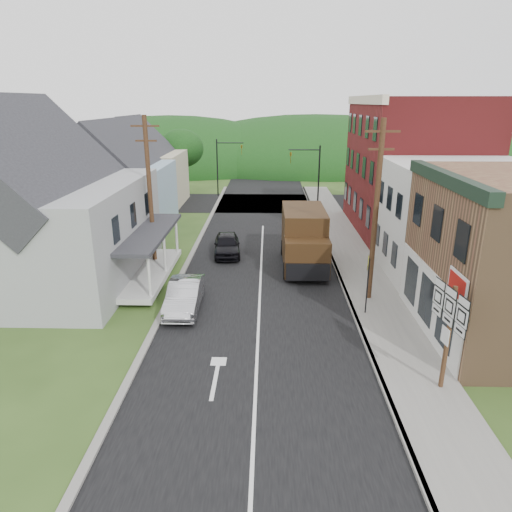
# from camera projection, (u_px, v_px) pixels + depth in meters

# --- Properties ---
(ground) EXTENTS (120.00, 120.00, 0.00)m
(ground) POSITION_uv_depth(u_px,v_px,m) (258.00, 331.00, 20.31)
(ground) COLOR #2D4719
(ground) RESTS_ON ground
(road) EXTENTS (9.00, 90.00, 0.02)m
(road) POSITION_uv_depth(u_px,v_px,m) (262.00, 258.00, 29.78)
(road) COLOR black
(road) RESTS_ON ground
(cross_road) EXTENTS (60.00, 9.00, 0.02)m
(cross_road) POSITION_uv_depth(u_px,v_px,m) (264.00, 203.00, 45.87)
(cross_road) COLOR black
(cross_road) RESTS_ON ground
(sidewalk_right) EXTENTS (2.80, 55.00, 0.15)m
(sidewalk_right) POSITION_uv_depth(u_px,v_px,m) (358.00, 268.00, 27.72)
(sidewalk_right) COLOR slate
(sidewalk_right) RESTS_ON ground
(curb_right) EXTENTS (0.20, 55.00, 0.15)m
(curb_right) POSITION_uv_depth(u_px,v_px,m) (336.00, 268.00, 27.75)
(curb_right) COLOR slate
(curb_right) RESTS_ON ground
(curb_left) EXTENTS (0.30, 55.00, 0.12)m
(curb_left) POSITION_uv_depth(u_px,v_px,m) (185.00, 267.00, 27.98)
(curb_left) COLOR slate
(curb_left) RESTS_ON ground
(storefront_white) EXTENTS (8.00, 7.00, 6.50)m
(storefront_white) POSITION_uv_depth(u_px,v_px,m) (458.00, 220.00, 26.09)
(storefront_white) COLOR silver
(storefront_white) RESTS_ON ground
(storefront_red) EXTENTS (8.00, 12.00, 10.00)m
(storefront_red) POSITION_uv_depth(u_px,v_px,m) (412.00, 167.00, 34.52)
(storefront_red) COLOR maroon
(storefront_red) RESTS_ON ground
(house_gray) EXTENTS (10.20, 12.24, 8.35)m
(house_gray) POSITION_uv_depth(u_px,v_px,m) (42.00, 207.00, 24.93)
(house_gray) COLOR gray
(house_gray) RESTS_ON ground
(house_blue) EXTENTS (7.14, 8.16, 7.28)m
(house_blue) POSITION_uv_depth(u_px,v_px,m) (122.00, 183.00, 35.49)
(house_blue) COLOR #8CA8BF
(house_blue) RESTS_ON ground
(house_cream) EXTENTS (7.14, 8.16, 7.28)m
(house_cream) POSITION_uv_depth(u_px,v_px,m) (145.00, 167.00, 44.02)
(house_cream) COLOR #BAB290
(house_cream) RESTS_ON ground
(utility_pole_right) EXTENTS (1.60, 0.26, 9.00)m
(utility_pole_right) POSITION_uv_depth(u_px,v_px,m) (376.00, 212.00, 21.99)
(utility_pole_right) COLOR #472D19
(utility_pole_right) RESTS_ON ground
(utility_pole_left) EXTENTS (1.60, 0.26, 9.00)m
(utility_pole_left) POSITION_uv_depth(u_px,v_px,m) (150.00, 193.00, 26.55)
(utility_pole_left) COLOR #472D19
(utility_pole_left) RESTS_ON ground
(traffic_signal_right) EXTENTS (2.87, 0.20, 6.00)m
(traffic_signal_right) POSITION_uv_depth(u_px,v_px,m) (311.00, 171.00, 41.24)
(traffic_signal_right) COLOR black
(traffic_signal_right) RESTS_ON ground
(traffic_signal_left) EXTENTS (2.87, 0.20, 6.00)m
(traffic_signal_left) POSITION_uv_depth(u_px,v_px,m) (224.00, 161.00, 48.08)
(traffic_signal_left) COLOR black
(traffic_signal_left) RESTS_ON ground
(tree_left_b) EXTENTS (4.80, 4.80, 6.94)m
(tree_left_b) POSITION_uv_depth(u_px,v_px,m) (9.00, 177.00, 30.52)
(tree_left_b) COLOR #382616
(tree_left_b) RESTS_ON ground
(tree_left_c) EXTENTS (5.80, 5.80, 8.41)m
(tree_left_c) POSITION_uv_depth(u_px,v_px,m) (35.00, 149.00, 37.80)
(tree_left_c) COLOR #382616
(tree_left_c) RESTS_ON ground
(tree_left_d) EXTENTS (4.80, 4.80, 6.94)m
(tree_left_d) POSITION_uv_depth(u_px,v_px,m) (181.00, 148.00, 49.25)
(tree_left_d) COLOR #382616
(tree_left_d) RESTS_ON ground
(forested_ridge) EXTENTS (90.00, 30.00, 16.00)m
(forested_ridge) POSITION_uv_depth(u_px,v_px,m) (266.00, 166.00, 72.37)
(forested_ridge) COLOR black
(forested_ridge) RESTS_ON ground
(silver_sedan) EXTENTS (1.59, 4.36, 1.43)m
(silver_sedan) POSITION_uv_depth(u_px,v_px,m) (185.00, 296.00, 22.20)
(silver_sedan) COLOR #BCBCC1
(silver_sedan) RESTS_ON ground
(dark_sedan) EXTENTS (2.04, 4.26, 1.41)m
(dark_sedan) POSITION_uv_depth(u_px,v_px,m) (227.00, 245.00, 30.18)
(dark_sedan) COLOR black
(dark_sedan) RESTS_ON ground
(delivery_van) EXTENTS (2.62, 6.28, 3.51)m
(delivery_van) POSITION_uv_depth(u_px,v_px,m) (304.00, 239.00, 27.70)
(delivery_van) COLOR #301E0D
(delivery_van) RESTS_ON ground
(route_sign_cluster) EXTENTS (0.37, 2.18, 3.82)m
(route_sign_cluster) POSITION_uv_depth(u_px,v_px,m) (448.00, 323.00, 15.30)
(route_sign_cluster) COLOR #472D19
(route_sign_cluster) RESTS_ON sidewalk_right
(warning_sign) EXTENTS (0.21, 0.79, 2.91)m
(warning_sign) POSITION_uv_depth(u_px,v_px,m) (368.00, 276.00, 21.14)
(warning_sign) COLOR black
(warning_sign) RESTS_ON sidewalk_right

